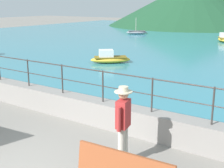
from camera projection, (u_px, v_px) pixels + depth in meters
name	position (u px, v px, depth m)	size (l,w,h in m)	color
promenade_wall	(103.00, 113.00, 8.82)	(20.00, 0.56, 0.70)	gray
railing	(103.00, 80.00, 8.57)	(18.44, 0.04, 0.90)	#383330
hill_main	(192.00, 4.00, 46.85)	(25.53, 25.53, 6.63)	#1E4C2D
person_walking	(123.00, 122.00, 6.49)	(0.38, 0.56, 1.75)	beige
boat_0	(110.00, 58.00, 17.73)	(2.34, 2.18, 0.76)	gold
boat_2	(137.00, 32.00, 34.29)	(2.40, 2.06, 1.77)	gray
boat_3	(223.00, 38.00, 27.66)	(1.72, 2.47, 0.76)	gold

